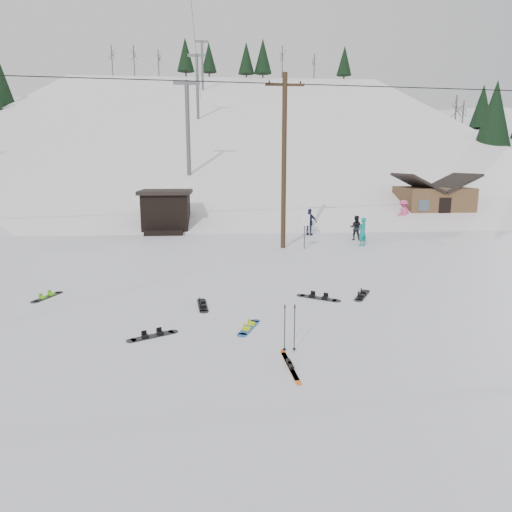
{
  "coord_description": "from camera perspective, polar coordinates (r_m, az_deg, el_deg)",
  "views": [
    {
      "loc": [
        -1.35,
        -10.17,
        4.47
      ],
      "look_at": [
        -0.17,
        4.93,
        1.4
      ],
      "focal_mm": 32.0,
      "sensor_mm": 36.0,
      "label": 1
    }
  ],
  "objects": [
    {
      "name": "hero_skis",
      "position": [
        10.55,
        4.26,
        -13.47
      ],
      "size": [
        0.23,
        1.8,
        0.09
      ],
      "rotation": [
        0.0,
        0.0,
        0.07
      ],
      "color": "#CA4C14",
      "rests_on": "ground"
    },
    {
      "name": "treeline_crest",
      "position": [
        96.28,
        -3.67,
        8.77
      ],
      "size": [
        50.0,
        6.0,
        10.0
      ],
      "primitive_type": null,
      "color": "black",
      "rests_on": "ski_slope"
    },
    {
      "name": "utility_pole",
      "position": [
        24.4,
        3.52,
        11.93
      ],
      "size": [
        2.0,
        0.26,
        9.0
      ],
      "color": "#3A2819",
      "rests_on": "ground"
    },
    {
      "name": "board_scatter_c",
      "position": [
        17.15,
        -24.65,
        -4.63
      ],
      "size": [
        0.68,
        1.37,
        0.1
      ],
      "rotation": [
        0.0,
        0.0,
        1.21
      ],
      "color": "black",
      "rests_on": "ground"
    },
    {
      "name": "board_scatter_b",
      "position": [
        14.78,
        -6.69,
        -6.11
      ],
      "size": [
        0.42,
        1.52,
        0.11
      ],
      "rotation": [
        0.0,
        0.0,
        1.68
      ],
      "color": "black",
      "rests_on": "ground"
    },
    {
      "name": "board_scatter_f",
      "position": [
        16.19,
        13.14,
        -4.77
      ],
      "size": [
        0.9,
        1.39,
        0.11
      ],
      "rotation": [
        0.0,
        0.0,
        1.07
      ],
      "color": "black",
      "rests_on": "ground"
    },
    {
      "name": "trail_sign",
      "position": [
        24.37,
        6.13,
        3.86
      ],
      "size": [
        0.5,
        0.09,
        1.85
      ],
      "color": "#595B60",
      "rests_on": "ground"
    },
    {
      "name": "ground",
      "position": [
        11.19,
        2.91,
        -12.1
      ],
      "size": [
        200.0,
        200.0,
        0.0
      ],
      "primitive_type": "plane",
      "color": "silver",
      "rests_on": "ground"
    },
    {
      "name": "skier_teal",
      "position": [
        25.84,
        13.15,
        2.97
      ],
      "size": [
        0.69,
        0.64,
        1.58
      ],
      "primitive_type": "imported",
      "rotation": [
        0.0,
        0.0,
        3.74
      ],
      "color": "#0D827B",
      "rests_on": "ground"
    },
    {
      "name": "hero_snowboard",
      "position": [
        12.78,
        -0.88,
        -8.89
      ],
      "size": [
        0.71,
        1.34,
        0.1
      ],
      "rotation": [
        0.0,
        0.0,
        1.18
      ],
      "color": "#1B52B2",
      "rests_on": "ground"
    },
    {
      "name": "board_scatter_a",
      "position": [
        12.49,
        -12.78,
        -9.68
      ],
      "size": [
        1.27,
        0.83,
        0.1
      ],
      "rotation": [
        0.0,
        0.0,
        0.51
      ],
      "color": "black",
      "rests_on": "ground"
    },
    {
      "name": "lift_tower_mid",
      "position": [
        61.04,
        -7.35,
        20.69
      ],
      "size": [
        2.2,
        0.36,
        8.0
      ],
      "color": "#595B60",
      "rests_on": "ski_slope"
    },
    {
      "name": "skier_dark",
      "position": [
        27.83,
        12.37,
        3.47
      ],
      "size": [
        0.89,
        0.82,
        1.47
      ],
      "primitive_type": "imported",
      "rotation": [
        0.0,
        0.0,
        2.66
      ],
      "color": "black",
      "rests_on": "ground"
    },
    {
      "name": "skier_navy",
      "position": [
        29.16,
        6.72,
        4.23
      ],
      "size": [
        1.04,
        0.92,
        1.69
      ],
      "primitive_type": "imported",
      "rotation": [
        0.0,
        0.0,
        2.51
      ],
      "color": "#161A38",
      "rests_on": "ground"
    },
    {
      "name": "board_scatter_d",
      "position": [
        15.62,
        7.81,
        -5.17
      ],
      "size": [
        1.37,
        1.02,
        0.11
      ],
      "rotation": [
        0.0,
        0.0,
        -0.59
      ],
      "color": "black",
      "rests_on": "ground"
    },
    {
      "name": "ski_poles",
      "position": [
        11.12,
        4.22,
        -8.92
      ],
      "size": [
        0.32,
        0.09,
        1.18
      ],
      "color": "black",
      "rests_on": "ground"
    },
    {
      "name": "lift_hut",
      "position": [
        31.48,
        -11.13,
        5.58
      ],
      "size": [
        3.4,
        4.1,
        2.75
      ],
      "color": "black",
      "rests_on": "ground"
    },
    {
      "name": "lift_tower_near",
      "position": [
        40.4,
        -8.53,
        16.14
      ],
      "size": [
        2.2,
        0.36,
        8.0
      ],
      "color": "#595B60",
      "rests_on": "ski_slope"
    },
    {
      "name": "ski_slope",
      "position": [
        67.23,
        -3.16,
        -2.75
      ],
      "size": [
        60.0,
        85.24,
        65.97
      ],
      "primitive_type": "cube",
      "rotation": [
        0.31,
        0.0,
        0.0
      ],
      "color": "white",
      "rests_on": "ground"
    },
    {
      "name": "lift_tower_far",
      "position": [
        81.87,
        -6.74,
        22.92
      ],
      "size": [
        2.2,
        0.36,
        8.0
      ],
      "color": "#595B60",
      "rests_on": "ski_slope"
    },
    {
      "name": "skier_pink",
      "position": [
        34.73,
        17.93,
        5.1
      ],
      "size": [
        1.43,
        1.2,
        1.92
      ],
      "primitive_type": "imported",
      "rotation": [
        0.0,
        0.0,
        3.61
      ],
      "color": "#D54B80",
      "rests_on": "ground"
    },
    {
      "name": "cabin",
      "position": [
        37.99,
        21.19,
        6.18
      ],
      "size": [
        5.39,
        4.4,
        3.77
      ],
      "color": "brown",
      "rests_on": "ground"
    },
    {
      "name": "ridge_right",
      "position": [
        73.54,
        28.06,
        -2.06
      ],
      "size": [
        45.66,
        93.98,
        54.59
      ],
      "primitive_type": "cube",
      "rotation": [
        0.21,
        -0.05,
        -0.12
      ],
      "color": "silver",
      "rests_on": "ground"
    }
  ]
}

